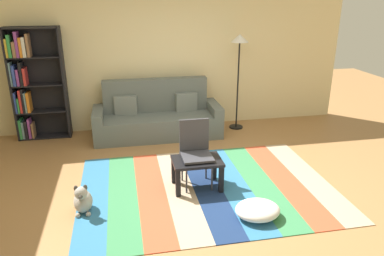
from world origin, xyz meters
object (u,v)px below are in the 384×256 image
couch (157,117)px  standing_lamp (239,51)px  dog (83,200)px  tv_remote (198,157)px  coffee_table (197,166)px  pouf (258,210)px  bookshelf (31,84)px  folding_chair (195,147)px

couch → standing_lamp: size_ratio=1.27×
dog → tv_remote: size_ratio=2.65×
coffee_table → pouf: bearing=-56.7°
couch → dog: couch is taller
couch → coffee_table: couch is taller
coffee_table → tv_remote: bearing=72.3°
bookshelf → tv_remote: size_ratio=12.98×
pouf → folding_chair: bearing=119.3°
folding_chair → pouf: bearing=-34.3°
couch → pouf: 3.03m
dog → folding_chair: folding_chair is taller
bookshelf → folding_chair: bookshelf is taller
pouf → folding_chair: folding_chair is taller
dog → tv_remote: (1.47, 0.38, 0.26)m
folding_chair → coffee_table: bearing=-66.2°
couch → tv_remote: (0.32, -2.00, 0.09)m
pouf → standing_lamp: (0.68, 2.99, 1.38)m
coffee_table → pouf: (0.55, -0.83, -0.22)m
dog → tv_remote: 1.54m
tv_remote → folding_chair: bearing=71.1°
bookshelf → tv_remote: (2.45, -2.29, -0.56)m
coffee_table → couch: bearing=98.4°
pouf → dog: size_ratio=1.32×
bookshelf → dog: (0.98, -2.67, -0.83)m
tv_remote → dog: bearing=163.5°
bookshelf → dog: bearing=-69.8°
coffee_table → standing_lamp: bearing=60.3°
couch → bookshelf: bearing=172.3°
bookshelf → coffee_table: bookshelf is taller
dog → standing_lamp: bearing=42.6°
couch → tv_remote: couch is taller
standing_lamp → dog: bearing=-137.4°
coffee_table → tv_remote: size_ratio=4.33×
standing_lamp → folding_chair: (-1.22, -2.03, -0.95)m
pouf → tv_remote: 1.09m
dog → tv_remote: bearing=14.4°
coffee_table → folding_chair: size_ratio=0.72×
dog → couch: bearing=64.3°
coffee_table → tv_remote: tv_remote is taller
tv_remote → folding_chair: folding_chair is taller
folding_chair → couch: bearing=125.5°
couch → standing_lamp: bearing=3.3°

